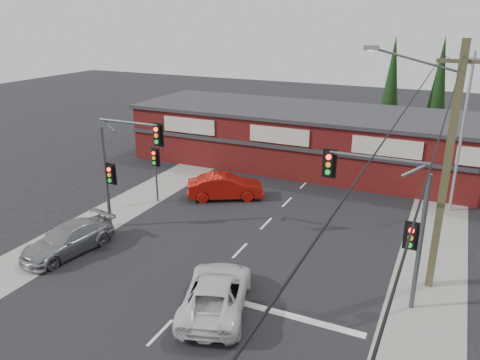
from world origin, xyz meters
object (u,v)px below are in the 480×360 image
at_px(silver_suv, 68,239).
at_px(red_sedan, 225,187).
at_px(shop_building, 310,137).
at_px(utility_pole, 444,163).
at_px(white_suv, 216,293).

bearing_deg(silver_suv, red_sedan, 78.37).
relative_size(red_sedan, shop_building, 0.17).
xyz_separation_m(silver_suv, shop_building, (6.38, 18.15, 1.46)).
height_order(red_sedan, shop_building, shop_building).
height_order(silver_suv, shop_building, shop_building).
xyz_separation_m(silver_suv, red_sedan, (3.67, 9.39, 0.08)).
relative_size(red_sedan, utility_pole, 0.46).
xyz_separation_m(red_sedan, shop_building, (2.71, 8.76, 1.37)).
xyz_separation_m(white_suv, utility_pole, (7.22, 5.23, 4.70)).
distance_m(white_suv, red_sedan, 11.53).
relative_size(white_suv, silver_suv, 1.08).
xyz_separation_m(white_suv, red_sedan, (-4.85, 10.47, 0.06)).
bearing_deg(red_sedan, silver_suv, 129.42).
bearing_deg(shop_building, utility_pole, -56.24).
bearing_deg(silver_suv, white_suv, 2.52).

